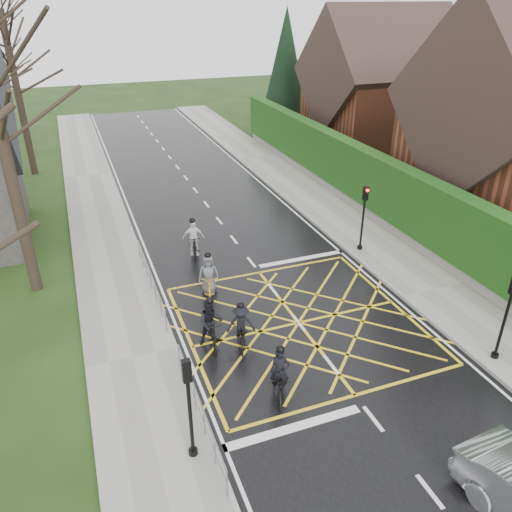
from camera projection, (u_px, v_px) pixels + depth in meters
ground at (299, 323)px, 18.29m from camera, size 120.00×120.00×0.00m
road at (299, 323)px, 18.28m from camera, size 9.00×80.00×0.01m
sidewalk_right at (433, 291)px, 20.13m from camera, size 3.00×80.00×0.15m
sidewalk_left at (133, 359)px, 16.37m from camera, size 3.00×80.00×0.15m
stone_wall at (387, 222)px, 25.52m from camera, size 0.50×38.00×0.70m
hedge at (391, 190)px, 24.71m from camera, size 0.90×38.00×2.80m
house_far at (381, 94)px, 35.80m from camera, size 9.80×8.80×10.30m
conifer at (286, 73)px, 40.88m from camera, size 4.60×4.60×10.00m
tree_far at (11, 60)px, 30.27m from camera, size 8.40×8.40×10.40m
railing_south at (199, 405)px, 13.57m from camera, size 0.05×5.04×1.03m
railing_north at (150, 276)px, 19.78m from camera, size 0.05×6.04×1.03m
traffic_light_ne at (363, 219)px, 22.59m from camera, size 0.24×0.31×3.21m
traffic_light_se at (505, 319)px, 15.63m from camera, size 0.24×0.31×3.21m
traffic_light_sw at (190, 410)px, 12.19m from camera, size 0.24×0.31×3.21m
cyclist_rear at (281, 379)px, 14.79m from camera, size 1.27×1.89×1.74m
cyclist_back at (211, 327)px, 16.86m from camera, size 0.90×1.91×1.87m
cyclist_mid at (242, 329)px, 16.91m from camera, size 1.11×1.81×1.66m
cyclist_front at (194, 242)px, 22.76m from camera, size 1.05×1.90×1.84m
cyclist_lead at (209, 279)px, 19.84m from camera, size 1.10×1.96×1.81m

